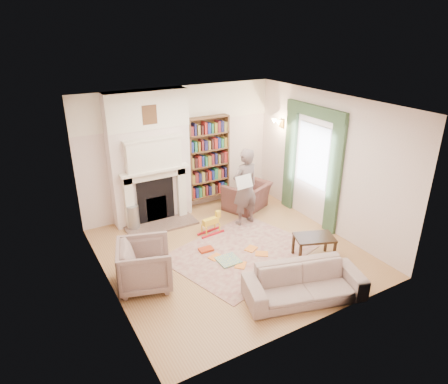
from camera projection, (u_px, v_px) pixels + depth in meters
floor at (231, 252)px, 7.58m from camera, size 4.50×4.50×0.00m
ceiling at (232, 104)px, 6.47m from camera, size 4.50×4.50×0.00m
wall_back at (179, 151)px, 8.82m from camera, size 4.50×0.00×4.50m
wall_front at (318, 240)px, 5.23m from camera, size 4.50×0.00×4.50m
wall_left at (103, 212)px, 6.00m from camera, size 0.00×4.50×4.50m
wall_right at (327, 163)px, 8.05m from camera, size 0.00×4.50×4.50m
fireplace at (150, 159)px, 8.32m from camera, size 1.70×0.58×2.80m
bookcase at (208, 157)px, 9.10m from camera, size 1.00×0.24×1.85m
window at (313, 155)px, 8.34m from camera, size 0.02×0.90×1.30m
curtain_left at (334, 177)px, 7.87m from camera, size 0.07×0.32×2.40m
curtain_right at (290, 158)px, 8.98m from camera, size 0.07×0.32×2.40m
pelmet at (315, 111)px, 7.96m from camera, size 0.09×1.70×0.24m
wall_sconce at (275, 125)px, 8.95m from camera, size 0.20×0.24×0.24m
rug at (241, 252)px, 7.57m from camera, size 2.97×2.58×0.01m
armchair_reading at (247, 196)px, 9.23m from camera, size 1.21×1.14×0.62m
armchair_left at (145, 265)px, 6.49m from camera, size 1.07×1.05×0.78m
sofa at (304, 283)px, 6.23m from camera, size 2.00×1.22×0.55m
man_reading at (245, 187)px, 8.34m from camera, size 0.65×0.46×1.68m
newspaper at (244, 182)px, 8.02m from camera, size 0.40×0.15×0.26m
coffee_table at (314, 247)px, 7.30m from camera, size 0.81×0.67×0.45m
paraffin_heater at (134, 218)px, 8.29m from camera, size 0.26×0.26×0.55m
rocking_horse at (211, 224)px, 8.13m from camera, size 0.56×0.27×0.47m
board_game at (228, 260)px, 7.27m from camera, size 0.39×0.39×0.03m
game_box_lid at (206, 249)px, 7.59m from camera, size 0.28×0.19×0.04m
comic_annuals at (242, 256)px, 7.42m from camera, size 1.10×0.72×0.02m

